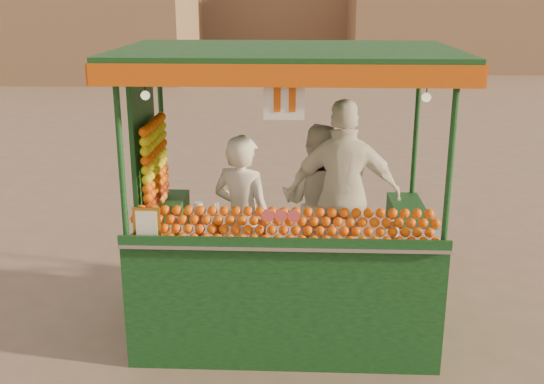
{
  "coord_description": "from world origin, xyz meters",
  "views": [
    {
      "loc": [
        0.32,
        -5.78,
        3.25
      ],
      "look_at": [
        0.06,
        0.05,
        1.43
      ],
      "focal_mm": 42.66,
      "sensor_mm": 36.0,
      "label": 1
    }
  ],
  "objects_px": {
    "vendor_middle": "(318,203)",
    "vendor_right": "(344,196)",
    "vendor_left": "(242,219)",
    "juice_cart": "(277,247)"
  },
  "relations": [
    {
      "from": "juice_cart",
      "to": "vendor_left",
      "type": "bearing_deg",
      "value": 164.71
    },
    {
      "from": "vendor_left",
      "to": "vendor_right",
      "type": "relative_size",
      "value": 0.86
    },
    {
      "from": "juice_cart",
      "to": "vendor_left",
      "type": "relative_size",
      "value": 1.83
    },
    {
      "from": "vendor_left",
      "to": "vendor_middle",
      "type": "xyz_separation_m",
      "value": [
        0.74,
        0.54,
        -0.0
      ]
    },
    {
      "from": "vendor_middle",
      "to": "vendor_right",
      "type": "bearing_deg",
      "value": 162.01
    },
    {
      "from": "juice_cart",
      "to": "vendor_middle",
      "type": "relative_size",
      "value": 1.83
    },
    {
      "from": "juice_cart",
      "to": "vendor_left",
      "type": "height_order",
      "value": "juice_cart"
    },
    {
      "from": "vendor_left",
      "to": "juice_cart",
      "type": "bearing_deg",
      "value": -170.9
    },
    {
      "from": "juice_cart",
      "to": "vendor_right",
      "type": "height_order",
      "value": "juice_cart"
    },
    {
      "from": "vendor_left",
      "to": "vendor_middle",
      "type": "relative_size",
      "value": 1.0
    }
  ]
}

